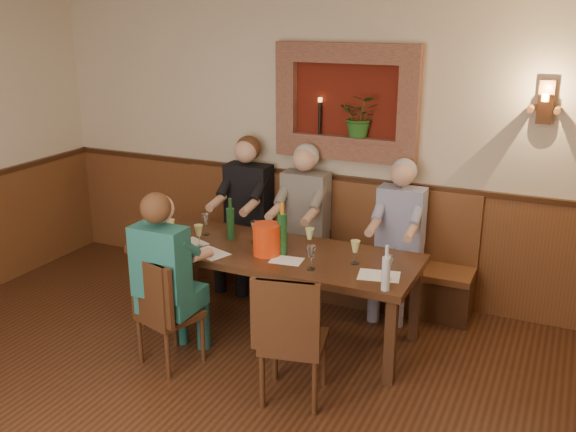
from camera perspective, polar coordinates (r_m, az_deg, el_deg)
name	(u,v)px	position (r m, az deg, el deg)	size (l,w,h in m)	color
room_shell	(120,163)	(3.50, -14.70, 4.61)	(6.04, 6.04, 2.82)	beige
wainscoting	(138,378)	(4.00, -13.20, -13.86)	(6.02, 6.02, 1.15)	brown
wall_niche	(350,108)	(5.96, 5.51, 9.58)	(1.36, 0.30, 1.06)	#58160C
wall_sconce	(545,103)	(5.61, 21.91, 9.29)	(0.25, 0.20, 0.35)	brown
dining_table	(275,259)	(5.36, -1.20, -3.83)	(2.40, 0.90, 0.75)	#391D11
bench	(317,259)	(6.29, 2.58, -3.88)	(3.00, 0.45, 1.11)	#381E0F
chair_near_left	(169,333)	(5.15, -10.54, -10.15)	(0.50, 0.50, 0.91)	#391D11
chair_near_right	(293,362)	(4.64, 0.49, -12.88)	(0.51, 0.51, 0.98)	#391D11
person_bench_left	(245,224)	(6.40, -3.87, -0.73)	(0.45, 0.55, 1.49)	black
person_bench_mid	(301,234)	(6.14, 1.20, -1.59)	(0.44, 0.54, 1.47)	#55514E
person_bench_right	(397,251)	(5.87, 9.64, -3.07)	(0.42, 0.51, 1.42)	navy
person_chair_front	(170,294)	(5.03, -10.47, -6.79)	(0.42, 0.51, 1.41)	#1C5163
spittoon_bucket	(267,239)	(5.21, -1.90, -2.08)	(0.23, 0.23, 0.26)	red
wine_bottle_green_a	(282,233)	(5.20, -0.52, -1.52)	(0.10, 0.10, 0.43)	#19471E
wine_bottle_green_b	(231,223)	(5.57, -5.13, -0.61)	(0.09, 0.09, 0.37)	#19471E
water_bottle	(386,272)	(4.60, 8.70, -4.98)	(0.07, 0.07, 0.34)	silver
tasting_sheet_a	(193,243)	(5.56, -8.45, -2.36)	(0.25, 0.18, 0.00)	white
tasting_sheet_b	(287,260)	(5.12, -0.13, -3.97)	(0.25, 0.18, 0.00)	white
tasting_sheet_c	(379,276)	(4.89, 8.09, -5.26)	(0.31, 0.22, 0.00)	white
tasting_sheet_d	(210,253)	(5.31, -6.94, -3.29)	(0.30, 0.21, 0.00)	white
wine_glass_0	(199,236)	(5.44, -7.93, -1.76)	(0.08, 0.08, 0.19)	#D4D881
wine_glass_1	(171,230)	(5.61, -10.35, -1.26)	(0.08, 0.08, 0.19)	#D4D881
wine_glass_2	(311,258)	(4.93, 2.06, -3.72)	(0.08, 0.08, 0.19)	white
wine_glass_3	(255,232)	(5.49, -2.96, -1.43)	(0.08, 0.08, 0.19)	white
wine_glass_4	(206,224)	(5.72, -7.34, -0.74)	(0.08, 0.08, 0.19)	white
wine_glass_5	(310,239)	(5.32, 1.93, -2.07)	(0.08, 0.08, 0.19)	#D4D881
wine_glass_6	(355,252)	(5.06, 5.98, -3.22)	(0.08, 0.08, 0.19)	#D4D881
wine_glass_7	(260,243)	(5.22, -2.47, -2.45)	(0.08, 0.08, 0.19)	#D4D881
wine_glass_8	(388,268)	(4.78, 8.89, -4.60)	(0.08, 0.08, 0.19)	white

